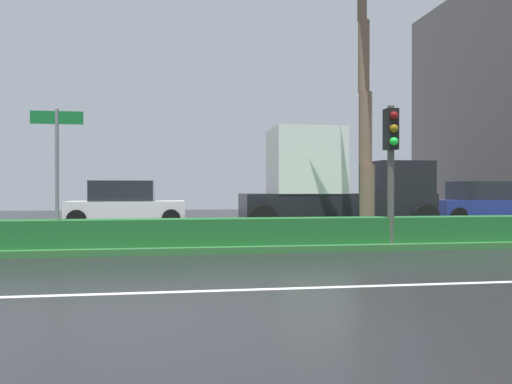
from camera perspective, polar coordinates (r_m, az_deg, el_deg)
ground_plane at (r=14.46m, az=-12.42°, el=-5.52°), size 90.00×42.00×0.10m
near_lane_divider_stripe at (r=7.54m, az=-15.76°, el=-10.61°), size 81.00×0.14×0.01m
median_strip at (r=13.45m, az=-12.69°, el=-5.43°), size 85.50×4.00×0.15m
median_hedge at (r=12.03m, az=-13.13°, el=-4.33°), size 76.50×0.70×0.60m
traffic_signal_median_right at (r=12.72m, az=14.47°, el=4.58°), size 0.28×0.43×3.23m
street_name_sign at (r=12.14m, az=-20.81°, el=3.39°), size 1.10×0.08×3.00m
car_in_traffic_second at (r=20.24m, az=-14.01°, el=-1.34°), size 4.30×2.02×1.72m
box_truck_lead at (r=18.14m, az=8.35°, el=0.74°), size 6.40×2.64×3.46m
car_in_traffic_third at (r=23.81m, az=23.43°, el=-1.10°), size 4.30×2.02×1.72m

